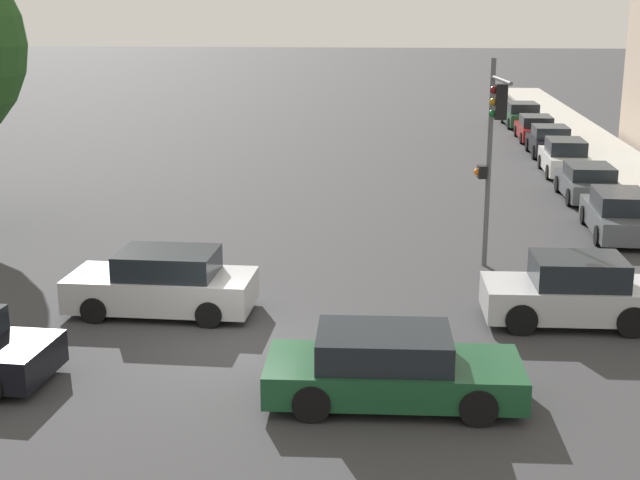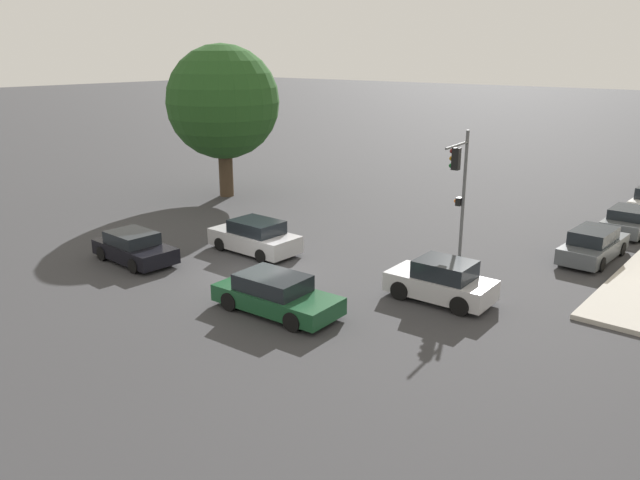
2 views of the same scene
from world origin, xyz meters
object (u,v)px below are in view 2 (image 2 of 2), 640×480
crossing_car_2 (441,282)px  parked_car_1 (629,221)px  crossing_car_0 (276,295)px  parked_car_0 (593,245)px  street_tree (223,102)px  crossing_car_3 (255,237)px  traffic_signal (459,179)px  crossing_car_1 (134,248)px

crossing_car_2 → parked_car_1: size_ratio=0.96×
crossing_car_0 → parked_car_0: parked_car_0 is taller
street_tree → crossing_car_0: size_ratio=1.98×
street_tree → crossing_car_3: bearing=-36.4°
street_tree → parked_car_1: size_ratio=2.27×
crossing_car_0 → crossing_car_3: 7.05m
crossing_car_2 → parked_car_0: 8.98m
traffic_signal → crossing_car_1: 14.35m
traffic_signal → parked_car_1: 11.41m
crossing_car_1 → crossing_car_3: 5.35m
traffic_signal → crossing_car_0: 9.56m
traffic_signal → parked_car_1: size_ratio=1.39×
crossing_car_0 → crossing_car_1: 8.61m
parked_car_1 → crossing_car_1: bearing=139.5°
crossing_car_0 → parked_car_1: (7.01, 18.69, -0.01)m
crossing_car_2 → parked_car_1: 14.36m
street_tree → parked_car_0: street_tree is taller
crossing_car_1 → parked_car_1: (15.61, 18.59, 0.01)m
crossing_car_3 → parked_car_1: crossing_car_3 is taller
street_tree → crossing_car_2: (19.25, -6.98, -5.14)m
parked_car_0 → crossing_car_2: bearing=163.0°
crossing_car_2 → parked_car_0: bearing=-110.8°
traffic_signal → crossing_car_0: size_ratio=1.21×
street_tree → crossing_car_2: bearing=-19.9°
crossing_car_0 → traffic_signal: bearing=71.9°
crossing_car_0 → parked_car_1: size_ratio=1.15×
crossing_car_0 → crossing_car_3: size_ratio=1.09×
traffic_signal → crossing_car_3: (-7.92, -4.27, -3.04)m
crossing_car_0 → crossing_car_3: (-5.48, 4.44, 0.06)m
street_tree → crossing_car_2: street_tree is taller
crossing_car_2 → crossing_car_3: (-9.50, -0.21, -0.03)m
crossing_car_1 → traffic_signal: bearing=40.5°
crossing_car_0 → parked_car_1: 19.96m
crossing_car_1 → parked_car_1: parked_car_1 is taller
parked_car_0 → street_tree: bearing=95.7°
crossing_car_1 → crossing_car_2: crossing_car_2 is taller
crossing_car_1 → crossing_car_3: crossing_car_3 is taller
street_tree → traffic_signal: size_ratio=1.63×
crossing_car_2 → traffic_signal: bearing=-70.7°
street_tree → crossing_car_0: bearing=-37.4°
street_tree → parked_car_0: size_ratio=2.04×
parked_car_1 → street_tree: bearing=107.1°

